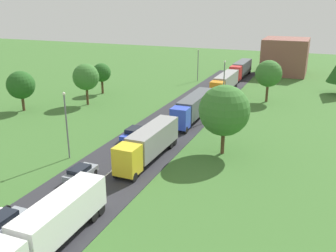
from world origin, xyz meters
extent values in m
cube|color=#2B2B30|center=(0.00, 24.50, 0.03)|extent=(10.00, 140.00, 0.06)
cube|color=white|center=(0.00, 16.08, 0.07)|extent=(0.16, 2.40, 0.01)
cube|color=white|center=(0.00, 22.21, 0.07)|extent=(0.16, 2.40, 0.01)
cube|color=white|center=(0.00, 28.44, 0.07)|extent=(0.16, 2.40, 0.01)
cube|color=white|center=(0.00, 35.17, 0.07)|extent=(0.16, 2.40, 0.01)
cube|color=white|center=(0.00, 42.32, 0.07)|extent=(0.16, 2.40, 0.01)
cube|color=white|center=(0.00, 48.97, 0.07)|extent=(0.16, 2.40, 0.01)
cube|color=white|center=(0.00, 55.48, 0.07)|extent=(0.16, 2.40, 0.01)
cube|color=white|center=(0.00, 62.32, 0.07)|extent=(0.16, 2.40, 0.01)
cube|color=white|center=(0.00, 68.68, 0.07)|extent=(0.16, 2.40, 0.01)
cube|color=white|center=(0.00, 76.16, 0.07)|extent=(0.16, 2.40, 0.01)
cube|color=white|center=(0.00, 83.92, 0.07)|extent=(0.16, 2.40, 0.01)
cube|color=white|center=(2.63, 16.65, 2.19)|extent=(2.62, 9.28, 2.66)
cube|color=black|center=(2.63, 16.65, 0.66)|extent=(1.01, 8.79, 0.24)
cylinder|color=black|center=(3.64, 19.43, 0.56)|extent=(0.36, 1.00, 1.00)
cylinder|color=black|center=(1.54, 19.41, 0.56)|extent=(0.36, 1.00, 1.00)
cylinder|color=black|center=(3.63, 20.54, 0.56)|extent=(0.36, 1.00, 1.00)
cylinder|color=black|center=(1.53, 20.52, 0.56)|extent=(0.36, 1.00, 1.00)
cube|color=yellow|center=(2.40, 27.91, 2.08)|extent=(2.47, 2.46, 3.05)
cube|color=black|center=(2.38, 26.76, 2.63)|extent=(2.10, 0.13, 1.34)
cube|color=gray|center=(2.49, 34.34, 2.30)|extent=(2.64, 9.77, 2.88)
cube|color=black|center=(2.49, 34.34, 0.66)|extent=(1.03, 9.26, 0.24)
cylinder|color=black|center=(3.44, 27.29, 0.56)|extent=(0.36, 1.00, 1.00)
cylinder|color=black|center=(1.34, 27.32, 0.56)|extent=(0.36, 1.00, 1.00)
cylinder|color=black|center=(3.58, 37.25, 0.56)|extent=(0.36, 1.00, 1.00)
cylinder|color=black|center=(1.49, 37.28, 0.56)|extent=(0.36, 1.00, 1.00)
cylinder|color=black|center=(3.60, 38.41, 0.56)|extent=(0.36, 1.00, 1.00)
cylinder|color=black|center=(1.50, 38.44, 0.56)|extent=(0.36, 1.00, 1.00)
cube|color=blue|center=(2.39, 43.78, 2.07)|extent=(2.45, 2.24, 3.02)
cube|color=black|center=(2.40, 42.73, 2.61)|extent=(2.10, 0.11, 1.33)
cube|color=#4C5156|center=(2.37, 51.03, 2.31)|extent=(2.55, 11.58, 2.90)
cube|color=black|center=(2.37, 51.03, 0.66)|extent=(0.94, 10.99, 0.24)
cylinder|color=black|center=(3.45, 43.23, 0.56)|extent=(0.35, 1.00, 1.00)
cylinder|color=black|center=(1.35, 43.22, 0.56)|extent=(0.35, 1.00, 1.00)
cylinder|color=black|center=(3.40, 54.50, 0.56)|extent=(0.35, 1.00, 1.00)
cylinder|color=black|center=(1.30, 54.50, 0.56)|extent=(0.35, 1.00, 1.00)
cylinder|color=black|center=(3.40, 55.89, 0.56)|extent=(0.35, 1.00, 1.00)
cylinder|color=black|center=(1.30, 55.88, 0.56)|extent=(0.35, 1.00, 1.00)
cube|color=orange|center=(2.36, 63.89, 1.99)|extent=(2.46, 2.26, 2.86)
cube|color=black|center=(2.35, 62.83, 2.51)|extent=(2.10, 0.12, 1.26)
cube|color=gray|center=(2.42, 70.99, 2.26)|extent=(2.59, 11.27, 2.81)
cube|color=black|center=(2.42, 70.99, 0.66)|extent=(0.98, 10.69, 0.24)
cylinder|color=black|center=(3.41, 63.32, 0.56)|extent=(0.36, 1.00, 1.00)
cylinder|color=black|center=(1.31, 63.34, 0.56)|extent=(0.36, 1.00, 1.00)
cylinder|color=black|center=(3.49, 74.36, 0.56)|extent=(0.36, 1.00, 1.00)
cylinder|color=black|center=(1.39, 74.37, 0.56)|extent=(0.36, 1.00, 1.00)
cylinder|color=black|center=(3.50, 75.71, 0.56)|extent=(0.36, 1.00, 1.00)
cylinder|color=black|center=(1.40, 75.72, 0.56)|extent=(0.36, 1.00, 1.00)
cube|color=red|center=(2.12, 80.93, 2.11)|extent=(2.49, 2.65, 3.10)
cube|color=black|center=(2.10, 79.69, 2.67)|extent=(2.10, 0.14, 1.36)
cube|color=#4C5156|center=(2.25, 87.88, 2.33)|extent=(2.69, 10.63, 2.95)
cube|color=black|center=(2.25, 87.88, 0.66)|extent=(1.08, 10.08, 0.24)
cylinder|color=black|center=(3.16, 80.26, 0.56)|extent=(0.37, 1.01, 1.00)
cylinder|color=black|center=(1.06, 80.30, 0.56)|extent=(0.37, 1.01, 1.00)
cylinder|color=black|center=(3.36, 91.03, 0.56)|extent=(0.37, 1.01, 1.00)
cylinder|color=black|center=(1.26, 91.07, 0.56)|extent=(0.37, 1.01, 1.00)
cylinder|color=black|center=(3.38, 92.31, 0.56)|extent=(0.37, 1.01, 1.00)
cylinder|color=black|center=(1.28, 92.34, 0.56)|extent=(0.37, 1.01, 1.00)
cube|color=#8C939E|center=(-2.31, 15.51, 0.71)|extent=(1.78, 4.21, 0.66)
cube|color=black|center=(-2.31, 15.30, 1.33)|extent=(1.49, 2.36, 0.57)
cylinder|color=black|center=(-3.10, 16.94, 0.38)|extent=(0.22, 0.64, 0.64)
cylinder|color=black|center=(-1.53, 16.95, 0.38)|extent=(0.22, 0.64, 0.64)
cube|color=#8C939E|center=(-2.04, 25.75, 0.69)|extent=(1.92, 4.02, 0.63)
cube|color=black|center=(-2.04, 25.55, 1.24)|extent=(1.60, 2.26, 0.46)
cylinder|color=black|center=(-2.85, 27.12, 0.38)|extent=(0.23, 0.64, 0.64)
cylinder|color=black|center=(-1.19, 27.09, 0.38)|extent=(0.23, 0.64, 0.64)
cylinder|color=black|center=(-2.89, 24.40, 0.38)|extent=(0.23, 0.64, 0.64)
cylinder|color=black|center=(-1.22, 24.38, 0.38)|extent=(0.23, 0.64, 0.64)
cube|color=blue|center=(-2.56, 38.61, 0.67)|extent=(1.83, 4.37, 0.57)
cube|color=black|center=(-2.56, 38.83, 1.24)|extent=(1.53, 2.45, 0.57)
cylinder|color=black|center=(-1.74, 37.13, 0.38)|extent=(0.22, 0.64, 0.64)
cylinder|color=black|center=(-3.36, 37.12, 0.38)|extent=(0.22, 0.64, 0.64)
cylinder|color=black|center=(-1.75, 40.10, 0.38)|extent=(0.22, 0.64, 0.64)
cylinder|color=black|center=(-3.37, 40.09, 0.38)|extent=(0.22, 0.64, 0.64)
cylinder|color=black|center=(-4.19, 17.73, 0.38)|extent=(0.14, 0.64, 0.64)
cube|color=black|center=(-4.19, 17.08, 0.60)|extent=(0.20, 1.40, 0.36)
ellipsoid|color=white|center=(-4.19, 16.93, 0.83)|extent=(0.28, 0.52, 0.28)
cylinder|color=slate|center=(-6.59, 29.93, 3.90)|extent=(0.18, 0.18, 7.80)
sphere|color=silver|center=(-6.59, 29.93, 7.92)|extent=(0.36, 0.36, 0.36)
cylinder|color=slate|center=(6.14, 53.42, 4.38)|extent=(0.18, 0.18, 8.75)
sphere|color=silver|center=(6.14, 53.42, 8.87)|extent=(0.36, 0.36, 0.36)
cylinder|color=slate|center=(-6.33, 78.89, 3.53)|extent=(0.18, 0.18, 7.05)
sphere|color=silver|center=(-6.33, 78.89, 7.17)|extent=(0.36, 0.36, 0.36)
cylinder|color=#513823|center=(10.01, 38.30, 1.61)|extent=(0.46, 0.46, 3.21)
sphere|color=#38702D|center=(10.01, 38.30, 5.51)|extent=(6.14, 6.14, 6.14)
cylinder|color=#513823|center=(-18.30, 51.29, 1.66)|extent=(0.43, 0.43, 3.32)
sphere|color=#38702D|center=(-18.30, 51.29, 5.07)|extent=(4.68, 4.68, 4.68)
cylinder|color=#513823|center=(11.41, 65.74, 1.73)|extent=(0.47, 0.47, 3.46)
sphere|color=#38702D|center=(11.41, 65.74, 5.28)|extent=(4.85, 4.85, 4.85)
cylinder|color=#513823|center=(-20.34, 59.69, 1.45)|extent=(0.47, 0.47, 2.90)
sphere|color=#23561E|center=(-20.34, 59.69, 4.28)|extent=(3.69, 3.69, 3.69)
cylinder|color=#513823|center=(-26.26, 43.87, 1.35)|extent=(0.47, 0.47, 2.70)
sphere|color=#23561E|center=(-26.26, 43.87, 4.46)|extent=(4.69, 4.69, 4.69)
cube|color=brown|center=(11.42, 95.95, 4.45)|extent=(10.80, 11.94, 8.91)
camera|label=1|loc=(19.90, -3.64, 17.93)|focal=39.82mm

